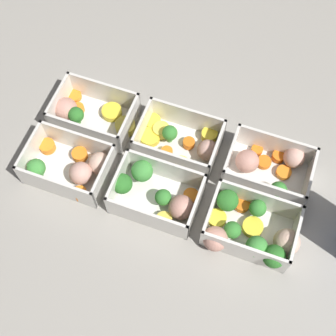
# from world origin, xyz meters

# --- Properties ---
(ground_plane) EXTENTS (4.00, 4.00, 0.00)m
(ground_plane) POSITION_xyz_m (0.00, 0.00, 0.00)
(ground_plane) COLOR gray
(container_near_left) EXTENTS (0.15, 0.11, 0.06)m
(container_near_left) POSITION_xyz_m (-0.17, -0.06, 0.02)
(container_near_left) COLOR silver
(container_near_left) RESTS_ON ground_plane
(container_near_center) EXTENTS (0.16, 0.12, 0.06)m
(container_near_center) POSITION_xyz_m (-0.00, -0.06, 0.02)
(container_near_center) COLOR silver
(container_near_center) RESTS_ON ground_plane
(container_near_right) EXTENTS (0.17, 0.11, 0.06)m
(container_near_right) POSITION_xyz_m (0.18, -0.06, 0.02)
(container_near_right) COLOR silver
(container_near_right) RESTS_ON ground_plane
(container_far_left) EXTENTS (0.17, 0.13, 0.06)m
(container_far_left) POSITION_xyz_m (-0.17, 0.07, 0.03)
(container_far_left) COLOR silver
(container_far_left) RESTS_ON ground_plane
(container_far_center) EXTENTS (0.16, 0.10, 0.06)m
(container_far_center) POSITION_xyz_m (0.00, 0.06, 0.03)
(container_far_center) COLOR silver
(container_far_center) RESTS_ON ground_plane
(container_far_right) EXTENTS (0.16, 0.11, 0.06)m
(container_far_right) POSITION_xyz_m (0.16, 0.06, 0.02)
(container_far_right) COLOR silver
(container_far_right) RESTS_ON ground_plane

